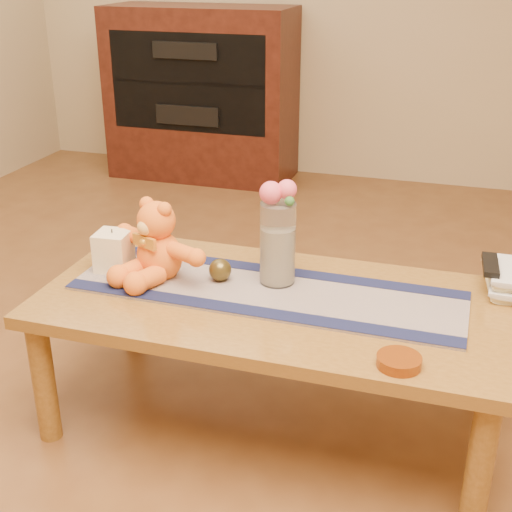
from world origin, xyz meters
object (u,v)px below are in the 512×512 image
(amber_dish, at_px, (399,361))
(teddy_bear, at_px, (159,240))
(tv_remote, at_px, (490,265))
(pillar_candle, at_px, (114,251))
(book_bottom, at_px, (487,285))
(glass_vase, at_px, (278,243))
(bronze_ball, at_px, (220,270))

(amber_dish, bearing_deg, teddy_bear, 159.23)
(teddy_bear, height_order, tv_remote, teddy_bear)
(pillar_candle, distance_m, amber_dish, 1.00)
(pillar_candle, relative_size, book_bottom, 0.57)
(tv_remote, bearing_deg, glass_vase, -169.35)
(teddy_bear, xyz_separation_m, bronze_ball, (0.20, 0.02, -0.08))
(teddy_bear, height_order, pillar_candle, teddy_bear)
(glass_vase, relative_size, amber_dish, 2.28)
(teddy_bear, height_order, amber_dish, teddy_bear)
(teddy_bear, xyz_separation_m, pillar_candle, (-0.16, -0.00, -0.06))
(pillar_candle, bearing_deg, glass_vase, 6.91)
(bronze_ball, relative_size, tv_remote, 0.45)
(pillar_candle, distance_m, book_bottom, 1.19)
(teddy_bear, distance_m, bronze_ball, 0.21)
(tv_remote, relative_size, amber_dish, 1.40)
(teddy_bear, height_order, glass_vase, glass_vase)
(book_bottom, relative_size, amber_dish, 1.95)
(teddy_bear, relative_size, amber_dish, 3.11)
(tv_remote, xyz_separation_m, amber_dish, (-0.21, -0.52, -0.07))
(pillar_candle, height_order, amber_dish, pillar_candle)
(teddy_bear, bearing_deg, tv_remote, 34.41)
(teddy_bear, relative_size, bronze_ball, 4.98)
(pillar_candle, bearing_deg, book_bottom, 11.12)
(tv_remote, bearing_deg, amber_dish, -115.10)
(teddy_bear, xyz_separation_m, book_bottom, (1.00, 0.23, -0.12))
(amber_dish, bearing_deg, glass_vase, 139.26)
(pillar_candle, distance_m, glass_vase, 0.54)
(bronze_ball, bearing_deg, teddy_bear, -174.52)
(book_bottom, height_order, tv_remote, tv_remote)
(glass_vase, height_order, bronze_ball, glass_vase)
(glass_vase, bearing_deg, teddy_bear, -170.44)
(glass_vase, xyz_separation_m, book_bottom, (0.63, 0.16, -0.13))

